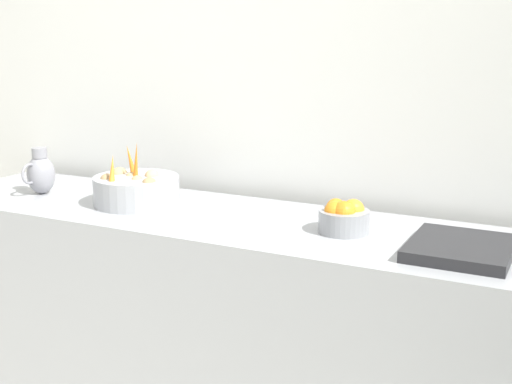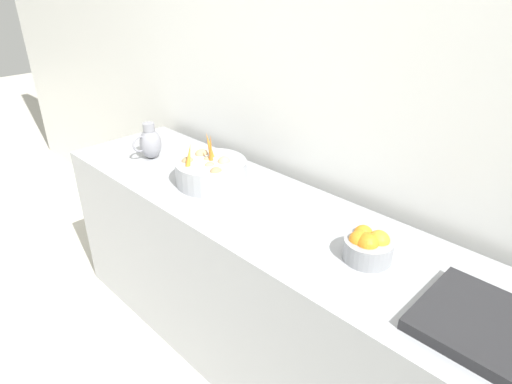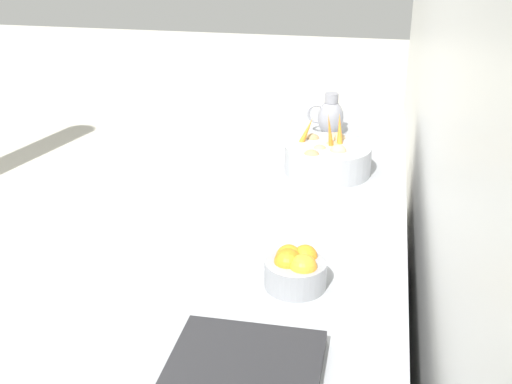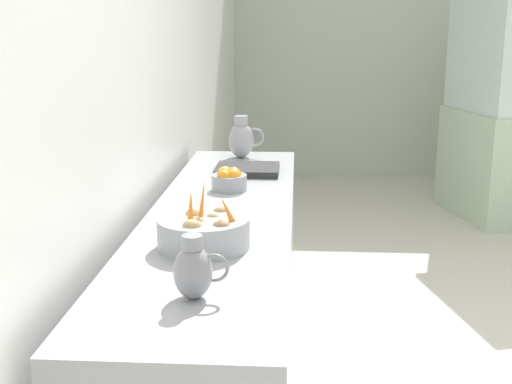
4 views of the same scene
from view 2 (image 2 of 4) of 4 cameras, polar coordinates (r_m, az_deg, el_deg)
tile_wall_left at (r=1.66m, az=29.77°, el=14.57°), size 0.10×8.46×3.00m
prep_counter at (r=2.01m, az=4.38°, el=-14.55°), size 0.61×2.71×0.86m
vegetable_colander at (r=2.05m, az=-5.92°, el=2.73°), size 0.33×0.33×0.25m
orange_bowl at (r=1.56m, az=14.41°, el=-6.78°), size 0.17×0.17×0.11m
metal_pitcher_short at (r=2.37m, az=-13.70°, el=6.30°), size 0.16×0.11×0.19m
counter_sink_basin at (r=1.43m, az=26.85°, el=-14.75°), size 0.34×0.30×0.04m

